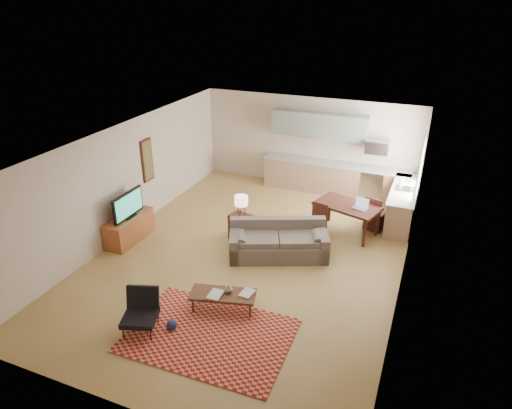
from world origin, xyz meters
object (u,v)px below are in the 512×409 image
at_px(armchair, 140,314).
at_px(tv_credenza, 129,228).
at_px(sofa, 278,240).
at_px(console_table, 242,228).
at_px(dining_table, 346,219).
at_px(coffee_table, 223,301).

height_order(armchair, tv_credenza, armchair).
distance_m(sofa, console_table, 1.13).
distance_m(armchair, dining_table, 5.55).
bearing_deg(coffee_table, console_table, 92.03).
height_order(tv_credenza, dining_table, dining_table).
bearing_deg(dining_table, armchair, -100.32).
distance_m(tv_credenza, console_table, 2.68).
bearing_deg(tv_credenza, dining_table, 26.00).
distance_m(sofa, armchair, 3.57).
bearing_deg(console_table, armchair, -80.24).
bearing_deg(console_table, dining_table, 44.33).
height_order(sofa, dining_table, sofa).
xyz_separation_m(tv_credenza, console_table, (2.48, 1.02, 0.01)).
bearing_deg(tv_credenza, sofa, 10.44).
relative_size(tv_credenza, dining_table, 0.89).
relative_size(coffee_table, dining_table, 0.81).
distance_m(coffee_table, tv_credenza, 3.58).
height_order(armchair, dining_table, dining_table).
xyz_separation_m(tv_credenza, dining_table, (4.71, 2.30, 0.07)).
distance_m(sofa, tv_credenza, 3.60).
bearing_deg(dining_table, sofa, -108.48).
bearing_deg(coffee_table, tv_credenza, 140.10).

